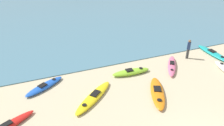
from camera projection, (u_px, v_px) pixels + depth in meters
kayak_on_sand_0 at (94, 97)px, 12.62m from camera, size 3.16×2.90×0.29m
kayak_on_sand_1 at (157, 92)px, 12.99m from camera, size 2.15×3.30×0.32m
kayak_on_sand_2 at (213, 53)px, 17.78m from camera, size 0.91×3.54×0.31m
kayak_on_sand_3 at (172, 66)px, 15.91m from camera, size 2.34×2.89×0.33m
kayak_on_sand_6 at (131, 72)px, 15.07m from camera, size 2.74×0.82×0.37m
kayak_on_sand_7 at (45, 86)px, 13.58m from camera, size 2.69×2.02×0.30m
person_near_waterline at (189, 48)px, 16.88m from camera, size 0.32×0.27×1.57m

